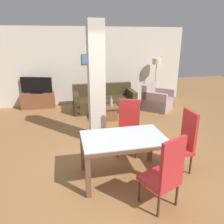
{
  "coord_description": "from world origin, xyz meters",
  "views": [
    {
      "loc": [
        -0.92,
        -3.17,
        2.33
      ],
      "look_at": [
        0.0,
        0.87,
        0.91
      ],
      "focal_mm": 35.0,
      "sensor_mm": 36.0,
      "label": 1
    }
  ],
  "objects_px": {
    "dining_chair_far_right": "(129,126)",
    "armchair": "(157,100)",
    "sofa": "(104,101)",
    "dining_table": "(123,146)",
    "dining_chair_head_right": "(183,141)",
    "tv_stand": "(38,100)",
    "dining_chair_near_right": "(165,173)",
    "tv_screen": "(36,85)",
    "bottle": "(111,102)",
    "coffee_table": "(107,113)",
    "floor_lamp": "(156,65)"
  },
  "relations": [
    {
      "from": "tv_stand",
      "to": "floor_lamp",
      "type": "distance_m",
      "value": 4.43
    },
    {
      "from": "coffee_table",
      "to": "tv_screen",
      "type": "xyz_separation_m",
      "value": [
        -2.11,
        1.67,
        0.58
      ]
    },
    {
      "from": "dining_table",
      "to": "floor_lamp",
      "type": "distance_m",
      "value": 5.13
    },
    {
      "from": "dining_chair_far_right",
      "to": "armchair",
      "type": "xyz_separation_m",
      "value": [
        1.81,
        2.63,
        -0.27
      ]
    },
    {
      "from": "dining_chair_far_right",
      "to": "floor_lamp",
      "type": "height_order",
      "value": "floor_lamp"
    },
    {
      "from": "tv_stand",
      "to": "floor_lamp",
      "type": "bearing_deg",
      "value": -1.26
    },
    {
      "from": "dining_table",
      "to": "tv_screen",
      "type": "relative_size",
      "value": 1.36
    },
    {
      "from": "tv_screen",
      "to": "bottle",
      "type": "bearing_deg",
      "value": 160.74
    },
    {
      "from": "dining_chair_head_right",
      "to": "bottle",
      "type": "height_order",
      "value": "dining_chair_head_right"
    },
    {
      "from": "dining_chair_far_right",
      "to": "dining_chair_near_right",
      "type": "bearing_deg",
      "value": 112.24
    },
    {
      "from": "dining_chair_far_right",
      "to": "coffee_table",
      "type": "bearing_deg",
      "value": -66.29
    },
    {
      "from": "dining_chair_far_right",
      "to": "tv_screen",
      "type": "relative_size",
      "value": 1.08
    },
    {
      "from": "armchair",
      "to": "dining_table",
      "type": "bearing_deg",
      "value": 12.45
    },
    {
      "from": "dining_chair_near_right",
      "to": "coffee_table",
      "type": "relative_size",
      "value": 1.8
    },
    {
      "from": "bottle",
      "to": "tv_screen",
      "type": "height_order",
      "value": "tv_screen"
    },
    {
      "from": "dining_chair_near_right",
      "to": "tv_stand",
      "type": "distance_m",
      "value": 5.78
    },
    {
      "from": "dining_table",
      "to": "armchair",
      "type": "distance_m",
      "value": 4.12
    },
    {
      "from": "bottle",
      "to": "floor_lamp",
      "type": "bearing_deg",
      "value": 37.02
    },
    {
      "from": "dining_chair_far_right",
      "to": "sofa",
      "type": "relative_size",
      "value": 0.56
    },
    {
      "from": "bottle",
      "to": "dining_chair_near_right",
      "type": "bearing_deg",
      "value": -91.2
    },
    {
      "from": "dining_table",
      "to": "coffee_table",
      "type": "relative_size",
      "value": 2.25
    },
    {
      "from": "sofa",
      "to": "tv_stand",
      "type": "xyz_separation_m",
      "value": [
        -2.2,
        0.7,
        -0.02
      ]
    },
    {
      "from": "dining_chair_near_right",
      "to": "dining_chair_far_right",
      "type": "relative_size",
      "value": 1.0
    },
    {
      "from": "dining_table",
      "to": "armchair",
      "type": "bearing_deg",
      "value": 58.19
    },
    {
      "from": "dining_chair_far_right",
      "to": "dining_table",
      "type": "bearing_deg",
      "value": 90.0
    },
    {
      "from": "dining_chair_head_right",
      "to": "dining_chair_far_right",
      "type": "height_order",
      "value": "same"
    },
    {
      "from": "coffee_table",
      "to": "bottle",
      "type": "xyz_separation_m",
      "value": [
        0.13,
        0.03,
        0.31
      ]
    },
    {
      "from": "tv_screen",
      "to": "armchair",
      "type": "bearing_deg",
      "value": -177.36
    },
    {
      "from": "dining_chair_head_right",
      "to": "dining_chair_near_right",
      "type": "xyz_separation_m",
      "value": [
        -0.75,
        -0.84,
        0.0
      ]
    },
    {
      "from": "dining_chair_near_right",
      "to": "armchair",
      "type": "bearing_deg",
      "value": 44.48
    },
    {
      "from": "armchair",
      "to": "tv_stand",
      "type": "bearing_deg",
      "value": -60.13
    },
    {
      "from": "armchair",
      "to": "tv_screen",
      "type": "distance_m",
      "value": 4.13
    },
    {
      "from": "dining_chair_near_right",
      "to": "tv_stand",
      "type": "relative_size",
      "value": 1.01
    },
    {
      "from": "dining_chair_near_right",
      "to": "coffee_table",
      "type": "xyz_separation_m",
      "value": [
        -0.05,
        3.69,
        -0.36
      ]
    },
    {
      "from": "armchair",
      "to": "dining_chair_head_right",
      "type": "bearing_deg",
      "value": 27.32
    },
    {
      "from": "dining_chair_head_right",
      "to": "tv_stand",
      "type": "distance_m",
      "value": 5.38
    },
    {
      "from": "dining_chair_head_right",
      "to": "coffee_table",
      "type": "relative_size",
      "value": 1.8
    },
    {
      "from": "dining_chair_head_right",
      "to": "dining_chair_near_right",
      "type": "height_order",
      "value": "same"
    },
    {
      "from": "armchair",
      "to": "sofa",
      "type": "bearing_deg",
      "value": -55.95
    },
    {
      "from": "coffee_table",
      "to": "dining_chair_near_right",
      "type": "bearing_deg",
      "value": -89.18
    },
    {
      "from": "tv_stand",
      "to": "dining_chair_near_right",
      "type": "bearing_deg",
      "value": -68.03
    },
    {
      "from": "tv_screen",
      "to": "dining_chair_near_right",
      "type": "bearing_deg",
      "value": 128.99
    },
    {
      "from": "dining_table",
      "to": "dining_chair_near_right",
      "type": "height_order",
      "value": "dining_chair_near_right"
    },
    {
      "from": "dining_chair_far_right",
      "to": "sofa",
      "type": "bearing_deg",
      "value": -68.49
    },
    {
      "from": "sofa",
      "to": "coffee_table",
      "type": "xyz_separation_m",
      "value": [
        -0.09,
        -0.97,
        -0.07
      ]
    },
    {
      "from": "dining_chair_head_right",
      "to": "armchair",
      "type": "bearing_deg",
      "value": -16.93
    },
    {
      "from": "floor_lamp",
      "to": "tv_screen",
      "type": "bearing_deg",
      "value": 178.74
    },
    {
      "from": "dining_chair_head_right",
      "to": "coffee_table",
      "type": "distance_m",
      "value": 2.98
    },
    {
      "from": "dining_chair_head_right",
      "to": "dining_chair_far_right",
      "type": "relative_size",
      "value": 1.0
    },
    {
      "from": "sofa",
      "to": "armchair",
      "type": "distance_m",
      "value": 1.81
    }
  ]
}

